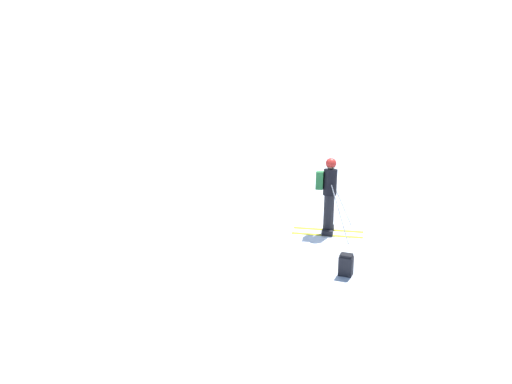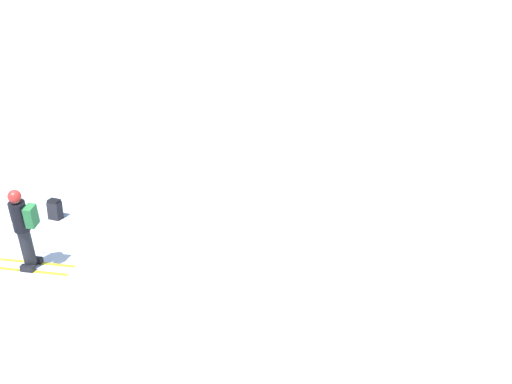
# 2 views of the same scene
# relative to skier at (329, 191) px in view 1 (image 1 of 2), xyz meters

# --- Properties ---
(ground_plane) EXTENTS (300.00, 300.00, 0.00)m
(ground_plane) POSITION_rel_skier_xyz_m (0.25, 0.01, -1.06)
(ground_plane) COLOR white
(skier) EXTENTS (1.25, 1.83, 1.90)m
(skier) POSITION_rel_skier_xyz_m (0.00, 0.00, 0.00)
(skier) COLOR yellow
(skier) RESTS_ON ground
(spare_backpack) EXTENTS (0.32, 0.36, 0.50)m
(spare_backpack) POSITION_rel_skier_xyz_m (-2.58, -0.00, -0.82)
(spare_backpack) COLOR black
(spare_backpack) RESTS_ON ground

